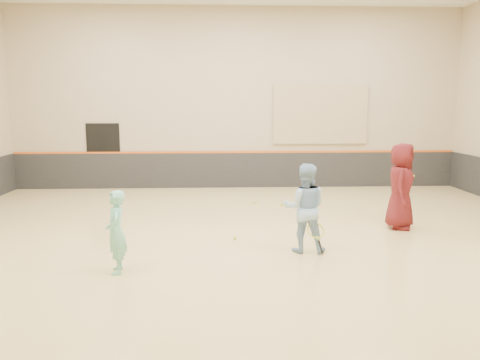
{
  "coord_description": "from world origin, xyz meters",
  "views": [
    {
      "loc": [
        -0.63,
        -9.83,
        2.79
      ],
      "look_at": [
        -0.17,
        0.4,
        1.15
      ],
      "focal_mm": 35.0,
      "sensor_mm": 36.0,
      "label": 1
    }
  ],
  "objects_px": {
    "young_man": "(401,186)",
    "spare_racket": "(255,202)",
    "instructor": "(305,208)",
    "girl": "(116,232)"
  },
  "relations": [
    {
      "from": "young_man",
      "to": "spare_racket",
      "type": "distance_m",
      "value": 4.24
    },
    {
      "from": "instructor",
      "to": "spare_racket",
      "type": "bearing_deg",
      "value": -73.2
    },
    {
      "from": "young_man",
      "to": "spare_racket",
      "type": "height_order",
      "value": "young_man"
    },
    {
      "from": "girl",
      "to": "instructor",
      "type": "xyz_separation_m",
      "value": [
        3.35,
        1.01,
        0.15
      ]
    },
    {
      "from": "girl",
      "to": "spare_racket",
      "type": "xyz_separation_m",
      "value": [
        2.73,
        5.36,
        -0.63
      ]
    },
    {
      "from": "girl",
      "to": "young_man",
      "type": "bearing_deg",
      "value": 104.32
    },
    {
      "from": "girl",
      "to": "young_man",
      "type": "xyz_separation_m",
      "value": [
        5.85,
        2.64,
        0.27
      ]
    },
    {
      "from": "spare_racket",
      "to": "girl",
      "type": "bearing_deg",
      "value": -116.98
    },
    {
      "from": "instructor",
      "to": "young_man",
      "type": "xyz_separation_m",
      "value": [
        2.49,
        1.63,
        0.12
      ]
    },
    {
      "from": "instructor",
      "to": "young_man",
      "type": "bearing_deg",
      "value": -138.25
    }
  ]
}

